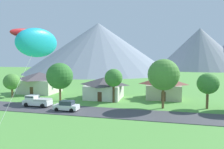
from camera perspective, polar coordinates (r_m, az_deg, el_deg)
name	(u,v)px	position (r m, az deg, el deg)	size (l,w,h in m)	color
road_strip	(113,113)	(32.33, 0.16, -11.19)	(160.00, 6.08, 0.08)	#424247
mountain_far_east_ridge	(98,48)	(134.17, -4.00, 7.80)	(97.46, 97.46, 33.58)	gray
mountain_west_ridge	(200,49)	(183.68, 24.32, 6.83)	(72.50, 72.50, 35.75)	#8E939E
house_leftmost	(163,87)	(45.04, 14.81, -3.60)	(7.91, 6.75, 5.00)	beige
house_left_center	(104,87)	(43.94, -2.29, -3.82)	(8.32, 7.75, 4.76)	silver
house_right_center	(40,82)	(54.57, -20.44, -2.09)	(9.93, 7.68, 5.48)	beige
tree_left_of_center	(208,84)	(38.25, 26.33, -2.45)	(3.70, 3.70, 6.36)	brown
tree_center	(12,82)	(50.38, -27.35, -1.89)	(3.68, 3.68, 5.52)	brown
tree_right_of_center	(114,78)	(39.16, 0.46, -1.04)	(3.64, 3.64, 6.89)	#4C3823
tree_near_right	(60,76)	(42.12, -15.08, -0.44)	(5.51, 5.51, 8.06)	brown
tree_far_right	(163,75)	(35.60, 14.88, -0.07)	(5.58, 5.58, 8.86)	brown
parked_car_white_mid_west	(67,106)	(34.33, -13.21, -8.96)	(4.22, 2.11, 1.68)	white
pickup_truck_white_west_side	(37,101)	(39.09, -21.22, -7.22)	(5.21, 2.35, 1.99)	white
kite_flyer_with_kite	(37,43)	(16.29, -21.22, 8.57)	(2.69, 7.64, 11.24)	#3D3D42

